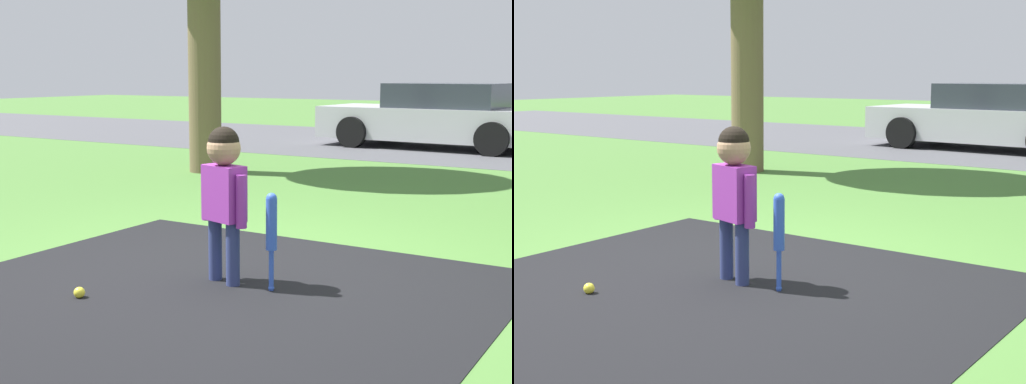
% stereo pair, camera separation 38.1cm
% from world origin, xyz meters
% --- Properties ---
extents(ground_plane, '(60.00, 60.00, 0.00)m').
position_xyz_m(ground_plane, '(0.00, 0.00, 0.00)').
color(ground_plane, '#477533').
extents(child, '(0.41, 0.23, 1.04)m').
position_xyz_m(child, '(-0.00, -0.37, 0.68)').
color(child, navy).
rests_on(child, ground).
extents(baseball_bat, '(0.07, 0.07, 0.64)m').
position_xyz_m(baseball_bat, '(0.36, -0.36, 0.41)').
color(baseball_bat, blue).
rests_on(baseball_bat, ground).
extents(sports_ball, '(0.07, 0.07, 0.07)m').
position_xyz_m(sports_ball, '(-0.58, -1.12, 0.04)').
color(sports_ball, yellow).
rests_on(sports_ball, ground).
extents(parked_car, '(4.23, 1.94, 1.20)m').
position_xyz_m(parked_car, '(-1.57, 8.87, 0.57)').
color(parked_car, '#B7B7BC').
rests_on(parked_car, ground).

